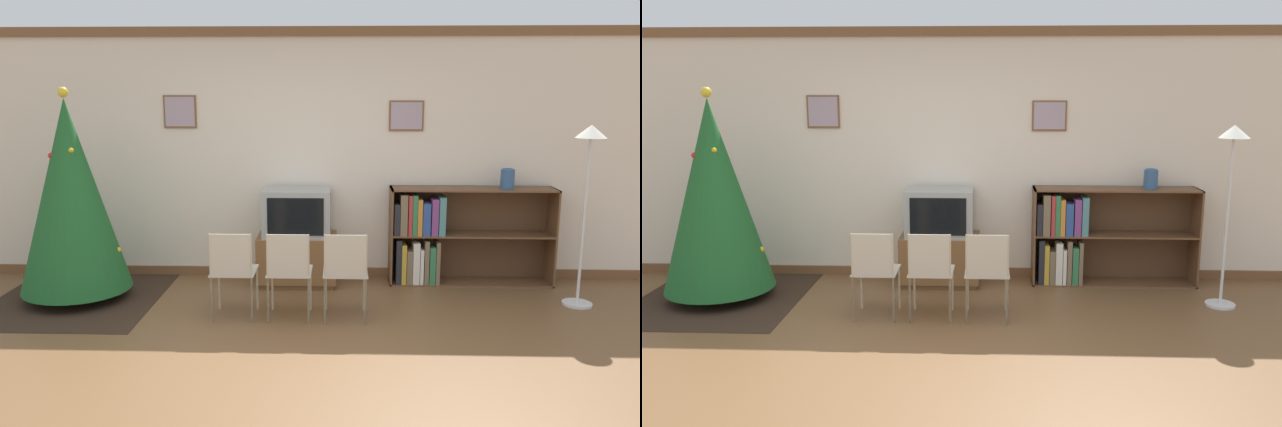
# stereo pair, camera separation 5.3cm
# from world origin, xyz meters

# --- Properties ---
(ground_plane) EXTENTS (24.00, 24.00, 0.00)m
(ground_plane) POSITION_xyz_m (0.00, 0.00, 0.00)
(ground_plane) COLOR brown
(wall_back) EXTENTS (8.40, 0.11, 2.70)m
(wall_back) POSITION_xyz_m (-0.00, 2.47, 1.35)
(wall_back) COLOR silver
(wall_back) RESTS_ON ground_plane
(area_rug) EXTENTS (1.61, 1.85, 0.01)m
(area_rug) POSITION_xyz_m (-2.14, 1.58, 0.00)
(area_rug) COLOR #332319
(area_rug) RESTS_ON ground_plane
(christmas_tree) EXTENTS (1.06, 1.06, 2.07)m
(christmas_tree) POSITION_xyz_m (-2.14, 1.58, 1.04)
(christmas_tree) COLOR maroon
(christmas_tree) RESTS_ON area_rug
(tv_console) EXTENTS (0.83, 0.52, 0.53)m
(tv_console) POSITION_xyz_m (0.02, 2.14, 0.27)
(tv_console) COLOR brown
(tv_console) RESTS_ON ground_plane
(television) EXTENTS (0.70, 0.51, 0.50)m
(television) POSITION_xyz_m (0.02, 2.14, 0.78)
(television) COLOR #9E9E99
(television) RESTS_ON tv_console
(folding_chair_left) EXTENTS (0.40, 0.40, 0.82)m
(folding_chair_left) POSITION_xyz_m (-0.49, 1.05, 0.47)
(folding_chair_left) COLOR #BCB29E
(folding_chair_left) RESTS_ON ground_plane
(folding_chair_center) EXTENTS (0.40, 0.40, 0.82)m
(folding_chair_center) POSITION_xyz_m (0.02, 1.05, 0.47)
(folding_chair_center) COLOR #BCB29E
(folding_chair_center) RESTS_ON ground_plane
(folding_chair_right) EXTENTS (0.40, 0.40, 0.82)m
(folding_chair_right) POSITION_xyz_m (0.52, 1.05, 0.47)
(folding_chair_right) COLOR #BCB29E
(folding_chair_right) RESTS_ON ground_plane
(bookshelf) EXTENTS (1.73, 0.36, 1.04)m
(bookshelf) POSITION_xyz_m (1.54, 2.23, 0.51)
(bookshelf) COLOR brown
(bookshelf) RESTS_ON ground_plane
(vase) EXTENTS (0.14, 0.14, 0.21)m
(vase) POSITION_xyz_m (2.21, 2.20, 1.14)
(vase) COLOR #335684
(vase) RESTS_ON bookshelf
(standing_lamp) EXTENTS (0.28, 0.28, 1.74)m
(standing_lamp) POSITION_xyz_m (2.78, 1.55, 1.33)
(standing_lamp) COLOR silver
(standing_lamp) RESTS_ON ground_plane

